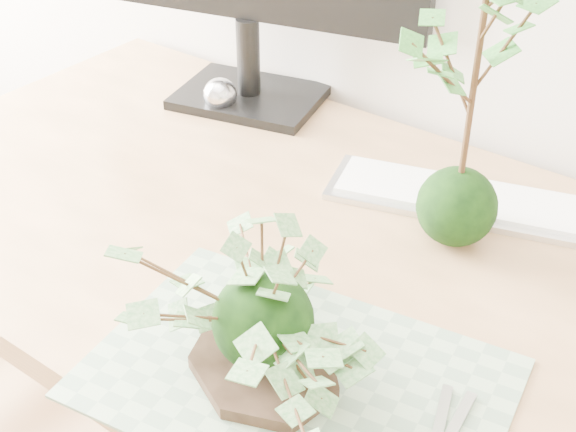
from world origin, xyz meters
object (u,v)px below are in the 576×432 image
object	(u,v)px
desk	(391,332)
ivy_kokedama	(262,283)
maple_kokedama	(484,16)
keyboard	(472,200)

from	to	relation	value
desk	ivy_kokedama	xyz separation A→B (m)	(-0.03, -0.22, 0.21)
ivy_kokedama	maple_kokedama	size ratio (longest dim) A/B	0.76
desk	ivy_kokedama	distance (m)	0.30
desk	keyboard	distance (m)	0.22
ivy_kokedama	maple_kokedama	distance (m)	0.38
ivy_kokedama	maple_kokedama	bearing A→B (deg)	81.76
maple_kokedama	keyboard	bearing A→B (deg)	100.38
desk	maple_kokedama	bearing A→B (deg)	81.32
desk	maple_kokedama	xyz separation A→B (m)	(0.02, 0.11, 0.39)
desk	maple_kokedama	world-z (taller)	maple_kokedama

